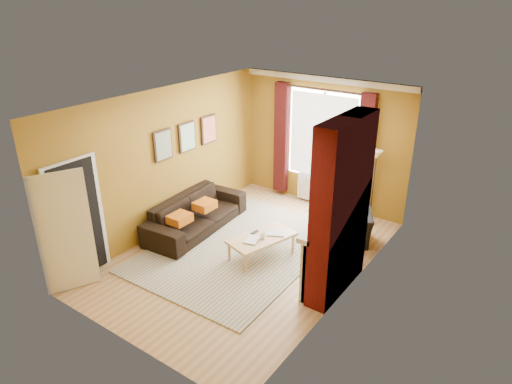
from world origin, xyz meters
TOP-DOWN VIEW (x-y plane):
  - ground at (0.00, 0.00)m, footprint 5.50×5.50m
  - room_walls at (0.64, 0.27)m, footprint 3.82×5.54m
  - striped_rug at (-0.27, 0.10)m, footprint 2.83×3.86m
  - sofa at (-1.42, 0.20)m, footprint 1.10×2.40m
  - armchair at (1.17, 1.45)m, footprint 1.28×1.23m
  - coffee_table at (0.23, 0.10)m, footprint 0.91×1.32m
  - wicker_stool at (0.65, 2.40)m, footprint 0.43×0.43m
  - floor_lamp at (1.32, 2.40)m, footprint 0.25×0.25m
  - book_a at (0.06, -0.14)m, footprint 0.29×0.35m
  - book_b at (0.32, 0.43)m, footprint 0.38×0.35m
  - mug at (0.29, 0.05)m, footprint 0.13×0.13m
  - tv_remote at (0.04, 0.14)m, footprint 0.07×0.18m

SIDE VIEW (x-z plane):
  - ground at x=0.00m, z-range 0.00..0.00m
  - striped_rug at x=-0.27m, z-range 0.00..0.02m
  - wicker_stool at x=0.65m, z-range 0.00..0.48m
  - armchair at x=1.17m, z-range 0.00..0.65m
  - sofa at x=-1.42m, z-range 0.00..0.68m
  - coffee_table at x=0.23m, z-range 0.16..0.56m
  - book_b at x=0.32m, z-range 0.40..0.42m
  - tv_remote at x=0.04m, z-range 0.40..0.42m
  - book_a at x=0.06m, z-range 0.40..0.43m
  - mug at x=0.29m, z-range 0.40..0.49m
  - floor_lamp at x=1.32m, z-range 0.45..2.03m
  - room_walls at x=0.64m, z-range -0.03..2.80m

